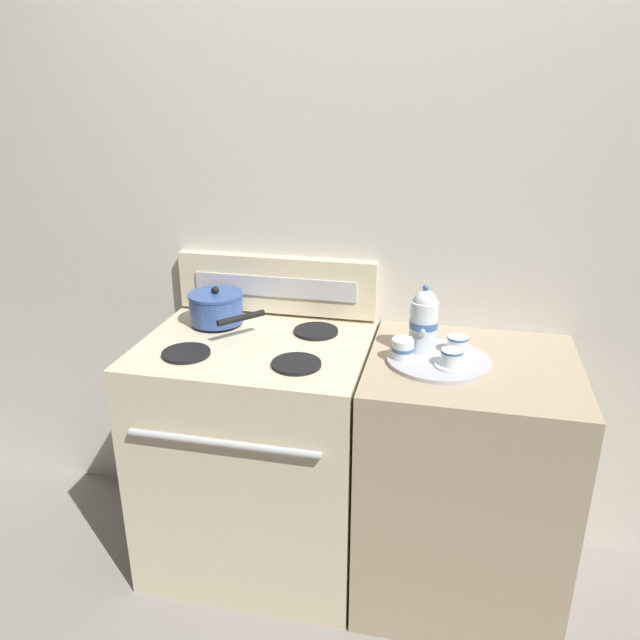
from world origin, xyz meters
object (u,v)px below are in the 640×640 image
Objects in this scene: stove at (258,454)px; teacup_right at (457,345)px; serving_tray at (438,360)px; saucepan at (217,307)px; teapot at (424,321)px; teacup_left at (452,358)px; creamer_jug at (403,348)px.

teacup_right is (0.68, 0.04, 0.48)m from stove.
saucepan is at bearing 169.55° from serving_tray.
teacup_right is (0.06, 0.06, 0.03)m from serving_tray.
saucepan is 0.76m from teapot.
stove is 2.72× the size of serving_tray.
saucepan reaches higher than serving_tray.
stove is 0.77m from serving_tray.
teacup_right reaches higher than serving_tray.
teacup_right is at bearing 4.33° from teapot.
teacup_left reaches higher than stove.
serving_tray is at bearing -10.45° from saucepan.
teapot is at bearing 139.80° from serving_tray.
stove is at bearing 174.22° from teacup_left.
creamer_jug is (-0.15, 0.03, 0.00)m from teacup_left.
teacup_right is at bearing 24.88° from creamer_jug.
teacup_left is at bearing -46.58° from teapot.
serving_tray is at bearing 126.56° from teacup_left.
stove is 3.99× the size of teapot.
saucepan is 1.35× the size of teapot.
creamer_jug is at bearing -129.14° from teapot.
teacup_right is at bearing -6.13° from saucepan.
teapot reaches higher than stove.
teacup_right reaches higher than stove.
teacup_right is (0.86, -0.09, -0.03)m from saucepan.
serving_tray is 0.12m from creamer_jug.
creamer_jug reaches higher than teacup_left.
teacup_left is (0.66, -0.07, 0.48)m from stove.
saucepan is 0.92× the size of serving_tray.
stove is 8.66× the size of teacup_right.
teapot is at bearing 3.56° from stove.
teacup_left is 1.42× the size of creamer_jug.
saucepan is at bearing 172.32° from teapot.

